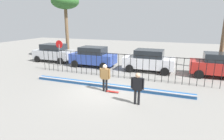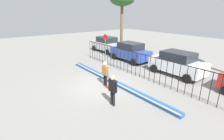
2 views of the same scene
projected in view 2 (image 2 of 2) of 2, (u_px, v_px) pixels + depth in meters
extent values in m
plane|color=gray|center=(104.00, 85.00, 11.81)|extent=(60.00, 60.00, 0.00)
cube|color=#235699|center=(113.00, 81.00, 12.23)|extent=(11.00, 0.36, 0.22)
cylinder|color=#B2B2B7|center=(111.00, 80.00, 12.09)|extent=(11.00, 0.09, 0.09)
cylinder|color=black|center=(90.00, 50.00, 18.55)|extent=(0.04, 0.04, 1.89)
cylinder|color=black|center=(92.00, 50.00, 18.20)|extent=(0.04, 0.04, 1.89)
cylinder|color=black|center=(95.00, 51.00, 17.85)|extent=(0.04, 0.04, 1.89)
cylinder|color=black|center=(97.00, 52.00, 17.50)|extent=(0.04, 0.04, 1.89)
cylinder|color=black|center=(100.00, 53.00, 17.15)|extent=(0.04, 0.04, 1.89)
cylinder|color=black|center=(102.00, 54.00, 16.80)|extent=(0.04, 0.04, 1.89)
cylinder|color=black|center=(105.00, 54.00, 16.45)|extent=(0.04, 0.04, 1.89)
cylinder|color=black|center=(108.00, 55.00, 16.10)|extent=(0.04, 0.04, 1.89)
cylinder|color=black|center=(111.00, 56.00, 15.75)|extent=(0.04, 0.04, 1.89)
cylinder|color=black|center=(114.00, 57.00, 15.40)|extent=(0.04, 0.04, 1.89)
cylinder|color=black|center=(117.00, 58.00, 15.05)|extent=(0.04, 0.04, 1.89)
cylinder|color=black|center=(120.00, 59.00, 14.70)|extent=(0.04, 0.04, 1.89)
cylinder|color=black|center=(124.00, 61.00, 14.35)|extent=(0.04, 0.04, 1.89)
cylinder|color=black|center=(128.00, 62.00, 14.01)|extent=(0.04, 0.04, 1.89)
cylinder|color=black|center=(132.00, 63.00, 13.66)|extent=(0.04, 0.04, 1.89)
cylinder|color=black|center=(136.00, 64.00, 13.31)|extent=(0.04, 0.04, 1.89)
cylinder|color=black|center=(140.00, 66.00, 12.96)|extent=(0.04, 0.04, 1.89)
cylinder|color=black|center=(145.00, 67.00, 12.61)|extent=(0.04, 0.04, 1.89)
cylinder|color=black|center=(150.00, 69.00, 12.26)|extent=(0.04, 0.04, 1.89)
cylinder|color=black|center=(155.00, 71.00, 11.91)|extent=(0.04, 0.04, 1.89)
cylinder|color=black|center=(160.00, 72.00, 11.56)|extent=(0.04, 0.04, 1.89)
cylinder|color=black|center=(166.00, 74.00, 11.21)|extent=(0.04, 0.04, 1.89)
cylinder|color=black|center=(172.00, 76.00, 10.86)|extent=(0.04, 0.04, 1.89)
cylinder|color=black|center=(179.00, 78.00, 10.51)|extent=(0.04, 0.04, 1.89)
cylinder|color=black|center=(186.00, 81.00, 10.16)|extent=(0.04, 0.04, 1.89)
cylinder|color=black|center=(194.00, 83.00, 9.81)|extent=(0.04, 0.04, 1.89)
cylinder|color=black|center=(202.00, 86.00, 9.46)|extent=(0.04, 0.04, 1.89)
cylinder|color=black|center=(211.00, 89.00, 9.11)|extent=(0.04, 0.04, 1.89)
cylinder|color=black|center=(220.00, 92.00, 8.77)|extent=(0.04, 0.04, 1.89)
cube|color=black|center=(136.00, 53.00, 13.01)|extent=(14.00, 0.04, 0.04)
cylinder|color=black|center=(105.00, 80.00, 11.68)|extent=(0.14, 0.14, 0.81)
cylinder|color=black|center=(106.00, 81.00, 11.54)|extent=(0.14, 0.14, 0.81)
cube|color=olive|center=(105.00, 70.00, 11.37)|extent=(0.49, 0.21, 0.67)
sphere|color=beige|center=(105.00, 64.00, 11.22)|extent=(0.26, 0.26, 0.26)
cylinder|color=olive|center=(103.00, 69.00, 11.58)|extent=(0.11, 0.11, 0.60)
cylinder|color=olive|center=(108.00, 71.00, 11.14)|extent=(0.11, 0.11, 0.60)
cube|color=#A51E19|center=(109.00, 88.00, 11.31)|extent=(0.80, 0.20, 0.02)
cylinder|color=silver|center=(113.00, 89.00, 11.17)|extent=(0.05, 0.03, 0.05)
cylinder|color=silver|center=(111.00, 90.00, 11.08)|extent=(0.05, 0.03, 0.05)
cylinder|color=silver|center=(108.00, 87.00, 11.57)|extent=(0.05, 0.03, 0.05)
cylinder|color=silver|center=(106.00, 87.00, 11.48)|extent=(0.05, 0.03, 0.05)
cylinder|color=black|center=(112.00, 98.00, 9.27)|extent=(0.14, 0.14, 0.81)
cylinder|color=black|center=(114.00, 99.00, 9.13)|extent=(0.14, 0.14, 0.81)
cube|color=black|center=(113.00, 86.00, 8.96)|extent=(0.49, 0.21, 0.67)
sphere|color=tan|center=(113.00, 78.00, 8.81)|extent=(0.26, 0.26, 0.26)
cylinder|color=black|center=(109.00, 84.00, 9.18)|extent=(0.11, 0.11, 0.60)
cylinder|color=black|center=(116.00, 87.00, 8.73)|extent=(0.11, 0.11, 0.60)
cube|color=#B7BABF|center=(107.00, 46.00, 21.62)|extent=(4.30, 1.90, 0.90)
cube|color=#1E2328|center=(107.00, 39.00, 21.37)|extent=(2.37, 1.71, 0.66)
cylinder|color=black|center=(120.00, 50.00, 21.22)|extent=(0.68, 0.22, 0.68)
cylinder|color=black|center=(107.00, 52.00, 20.12)|extent=(0.68, 0.22, 0.68)
cylinder|color=black|center=(106.00, 46.00, 23.41)|extent=(0.68, 0.22, 0.68)
cylinder|color=black|center=(94.00, 48.00, 22.31)|extent=(0.68, 0.22, 0.68)
cube|color=#2D479E|center=(130.00, 53.00, 17.56)|extent=(4.30, 1.90, 0.90)
cube|color=#1E2328|center=(130.00, 46.00, 17.30)|extent=(2.37, 1.71, 0.66)
cylinder|color=black|center=(147.00, 59.00, 17.16)|extent=(0.68, 0.22, 0.68)
cylinder|color=black|center=(133.00, 62.00, 16.06)|extent=(0.68, 0.22, 0.68)
cylinder|color=black|center=(127.00, 54.00, 19.35)|extent=(0.68, 0.22, 0.68)
cylinder|color=black|center=(114.00, 56.00, 18.25)|extent=(0.68, 0.22, 0.68)
cube|color=silver|center=(177.00, 65.00, 13.60)|extent=(4.30, 1.90, 0.90)
cube|color=#1E2328|center=(178.00, 56.00, 13.35)|extent=(2.37, 1.71, 0.66)
cylinder|color=black|center=(200.00, 73.00, 13.20)|extent=(0.68, 0.22, 0.68)
cylinder|color=black|center=(187.00, 79.00, 12.10)|extent=(0.68, 0.22, 0.68)
cylinder|color=black|center=(168.00, 64.00, 15.39)|extent=(0.68, 0.22, 0.68)
cylinder|color=black|center=(154.00, 68.00, 14.29)|extent=(0.68, 0.22, 0.68)
cylinder|color=slate|center=(105.00, 47.00, 19.28)|extent=(0.07, 0.07, 2.10)
cylinder|color=red|center=(105.00, 38.00, 18.94)|extent=(0.76, 0.02, 0.76)
cylinder|color=brown|center=(122.00, 29.00, 21.97)|extent=(0.36, 0.36, 5.52)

